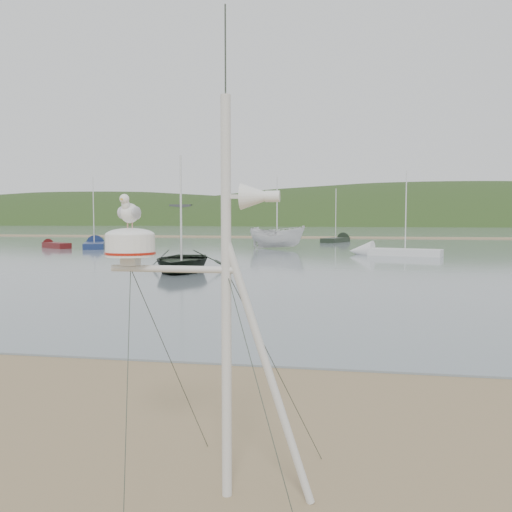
% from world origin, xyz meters
% --- Properties ---
extents(ground, '(560.00, 560.00, 0.00)m').
position_xyz_m(ground, '(0.00, 0.00, 0.00)').
color(ground, olive).
rests_on(ground, ground).
extents(water, '(560.00, 256.00, 0.04)m').
position_xyz_m(water, '(0.00, 132.00, 0.02)').
color(water, slate).
rests_on(water, ground).
extents(sandbar, '(560.00, 7.00, 0.07)m').
position_xyz_m(sandbar, '(0.00, 70.00, 0.07)').
color(sandbar, olive).
rests_on(sandbar, water).
extents(hill_ridge, '(620.00, 180.00, 80.00)m').
position_xyz_m(hill_ridge, '(18.52, 235.00, -19.70)').
color(hill_ridge, '#1F3315').
rests_on(hill_ridge, ground).
extents(far_cottages, '(294.40, 6.30, 8.00)m').
position_xyz_m(far_cottages, '(3.00, 196.00, 4.00)').
color(far_cottages, beige).
rests_on(far_cottages, ground).
extents(mast_rig, '(2.09, 2.23, 4.72)m').
position_xyz_m(mast_rig, '(1.62, -0.63, 1.14)').
color(mast_rig, silver).
rests_on(mast_rig, ground).
extents(boat_dark, '(3.94, 1.55, 5.38)m').
position_xyz_m(boat_dark, '(-5.60, 20.46, 2.73)').
color(boat_dark, black).
rests_on(boat_dark, water).
extents(boat_white, '(2.50, 2.47, 5.28)m').
position_xyz_m(boat_white, '(-3.67, 41.58, 2.68)').
color(boat_white, silver).
rests_on(boat_white, water).
extents(sailboat_dark_mid, '(3.78, 6.71, 6.54)m').
position_xyz_m(sailboat_dark_mid, '(1.60, 57.15, 0.30)').
color(sailboat_dark_mid, black).
rests_on(sailboat_dark_mid, ground).
extents(dinghy_red_far, '(4.45, 3.48, 1.12)m').
position_xyz_m(dinghy_red_far, '(-24.17, 39.64, 0.29)').
color(dinghy_red_far, '#4F1212').
rests_on(dinghy_red_far, ground).
extents(sailboat_white_near, '(6.82, 3.49, 6.61)m').
position_xyz_m(sailboat_white_near, '(4.96, 34.75, 0.30)').
color(sailboat_white_near, silver).
rests_on(sailboat_white_near, ground).
extents(sailboat_blue_near, '(4.45, 7.09, 6.97)m').
position_xyz_m(sailboat_blue_near, '(-20.75, 41.34, 0.30)').
color(sailboat_blue_near, '#15234A').
rests_on(sailboat_blue_near, ground).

